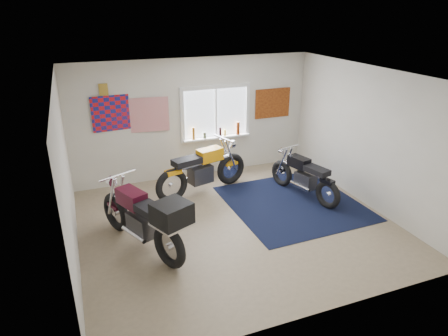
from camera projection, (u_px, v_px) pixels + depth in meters
name	position (u px, v px, depth m)	size (l,w,h in m)	color
ground	(236.00, 224.00, 7.34)	(5.50, 5.50, 0.00)	#9E896B
room_shell	(238.00, 139.00, 6.71)	(5.50, 5.50, 5.50)	white
navy_rug	(293.00, 203.00, 8.10)	(2.50, 2.60, 0.01)	black
window_assembly	(216.00, 116.00, 9.11)	(1.66, 0.17, 1.26)	white
oil_bottles	(219.00, 131.00, 9.20)	(1.17, 0.09, 0.30)	#975816
flag_display	(103.00, 90.00, 8.03)	(1.60, 0.10, 1.17)	red
triumph_poster	(273.00, 103.00, 9.53)	(0.90, 0.03, 0.70)	#A54C14
yellow_triumph	(202.00, 171.00, 8.39)	(2.18, 0.85, 1.12)	black
black_chrome_bike	(304.00, 177.00, 8.25)	(0.71, 1.86, 0.97)	black
maroon_tourer	(146.00, 219.00, 6.32)	(1.22, 2.16, 1.14)	black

